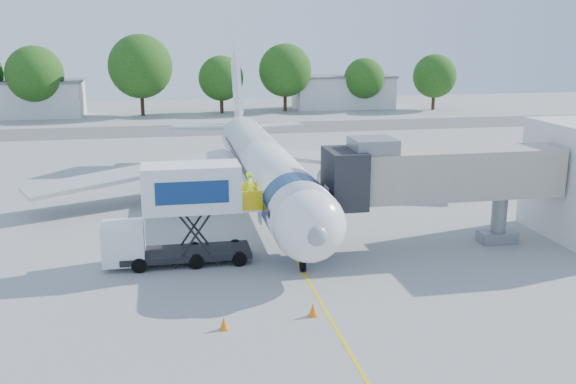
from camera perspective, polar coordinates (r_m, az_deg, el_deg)
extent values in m
plane|color=#999996|center=(43.08, -1.32, -2.58)|extent=(160.00, 160.00, 0.00)
cube|color=yellow|center=(43.08, -1.32, -2.57)|extent=(0.15, 70.00, 0.01)
cube|color=#59595B|center=(83.90, -6.05, 5.57)|extent=(120.00, 10.00, 0.01)
cylinder|color=white|center=(45.21, -1.96, 2.15)|extent=(3.70, 28.00, 3.70)
sphere|color=white|center=(31.87, 1.91, -3.00)|extent=(3.70, 3.70, 3.70)
sphere|color=gray|center=(30.43, 2.54, -3.84)|extent=(1.10, 1.10, 1.10)
cone|color=white|center=(61.80, -4.39, 5.36)|extent=(3.70, 6.00, 3.70)
cube|color=white|center=(62.29, -4.57, 9.32)|extent=(0.35, 7.26, 8.29)
cube|color=#B5B7BA|center=(50.77, 7.53, 2.56)|extent=(16.17, 9.32, 1.42)
cube|color=#B5B7BA|center=(48.33, -13.21, 1.71)|extent=(16.17, 9.32, 1.42)
cylinder|color=#999BA0|center=(48.13, 4.26, 0.78)|extent=(2.10, 3.60, 2.10)
cylinder|color=#999BA0|center=(46.57, -8.93, 0.19)|extent=(2.10, 3.60, 2.10)
cube|color=black|center=(31.46, 2.03, -2.37)|extent=(2.60, 1.39, 0.81)
cylinder|color=navy|center=(34.69, 0.83, -1.57)|extent=(3.73, 2.00, 3.73)
cylinder|color=silver|center=(33.98, 1.32, -5.89)|extent=(0.16, 0.16, 1.50)
cylinder|color=black|center=(34.13, 1.32, -6.57)|extent=(0.25, 0.64, 0.64)
cylinder|color=black|center=(49.10, 0.52, 0.07)|extent=(0.35, 0.90, 0.90)
cylinder|color=black|center=(48.39, -5.53, -0.21)|extent=(0.35, 0.90, 0.90)
cube|color=#ADA594|center=(38.04, 13.93, 1.60)|extent=(13.60, 2.60, 2.80)
cube|color=black|center=(35.95, 5.05, 1.25)|extent=(2.00, 3.20, 3.20)
cube|color=slate|center=(36.06, 7.57, 4.13)|extent=(2.40, 2.40, 0.80)
cylinder|color=slate|center=(40.30, 18.23, -2.27)|extent=(0.90, 0.90, 3.00)
cube|color=slate|center=(40.62, 18.10, -3.82)|extent=(2.20, 1.20, 0.70)
cylinder|color=black|center=(40.21, 16.98, -3.92)|extent=(0.30, 0.70, 0.70)
cylinder|color=black|center=(41.06, 19.21, -3.73)|extent=(0.30, 0.70, 0.70)
cube|color=black|center=(35.74, -9.02, -5.39)|extent=(7.00, 2.30, 0.35)
cube|color=white|center=(35.57, -14.41, -4.40)|extent=(2.20, 2.20, 2.10)
cube|color=black|center=(35.43, -14.45, -3.71)|extent=(1.90, 2.10, 0.70)
cube|color=white|center=(34.70, -8.60, 0.41)|extent=(5.20, 2.40, 2.50)
cube|color=navy|center=(33.52, -8.51, -0.07)|extent=(3.80, 0.04, 1.20)
cube|color=silver|center=(35.24, -3.41, -1.25)|extent=(1.10, 2.20, 0.10)
cube|color=#E0BC0B|center=(34.09, -3.19, -0.82)|extent=(1.10, 0.06, 1.10)
cube|color=#E0BC0B|center=(36.11, -3.63, 0.02)|extent=(1.10, 0.06, 1.10)
cylinder|color=black|center=(34.97, -4.34, -5.95)|extent=(0.80, 0.25, 0.80)
cylinder|color=black|center=(36.94, -4.71, -4.85)|extent=(0.80, 0.25, 0.80)
cylinder|color=black|center=(34.84, -13.09, -6.37)|extent=(0.80, 0.25, 0.80)
cylinder|color=black|center=(36.82, -12.98, -5.24)|extent=(0.80, 0.25, 0.80)
imported|color=#A9F019|center=(35.00, -3.36, 0.30)|extent=(0.64, 0.79, 1.87)
cube|color=white|center=(25.98, 11.53, -13.02)|extent=(3.63, 2.61, 1.31)
cube|color=navy|center=(25.80, 11.57, -12.19)|extent=(2.27, 2.09, 0.33)
cylinder|color=black|center=(25.48, 8.57, -14.29)|extent=(0.69, 0.42, 0.65)
cylinder|color=black|center=(26.64, 8.52, -12.95)|extent=(0.69, 0.42, 0.65)
cylinder|color=black|center=(25.70, 14.59, -14.35)|extent=(0.69, 0.42, 0.65)
cylinder|color=black|center=(26.85, 14.25, -13.03)|extent=(0.69, 0.42, 0.65)
cone|color=orange|center=(29.09, 2.24, -10.39)|extent=(0.40, 0.40, 0.64)
cube|color=orange|center=(29.21, 2.23, -10.93)|extent=(0.36, 0.36, 0.04)
cone|color=orange|center=(28.00, -5.72, -11.52)|extent=(0.38, 0.38, 0.60)
cube|color=orange|center=(28.12, -5.70, -12.04)|extent=(0.34, 0.34, 0.03)
cube|color=silver|center=(103.41, -22.76, 7.57)|extent=(18.00, 8.00, 5.00)
cube|color=slate|center=(103.19, -22.90, 9.03)|extent=(18.40, 8.40, 0.30)
cube|color=silver|center=(107.11, 4.93, 8.79)|extent=(16.00, 7.00, 5.00)
cube|color=slate|center=(106.89, 4.96, 10.21)|extent=(16.40, 7.40, 0.30)
cylinder|color=#382314|center=(100.46, -21.36, 7.15)|extent=(0.56, 0.56, 3.67)
sphere|color=#1B4612|center=(100.08, -21.59, 9.69)|extent=(8.15, 8.15, 8.15)
cylinder|color=#382314|center=(99.18, -12.83, 7.85)|extent=(0.56, 0.56, 4.23)
sphere|color=#1B4612|center=(98.77, -12.99, 10.83)|extent=(9.39, 9.39, 9.39)
cylinder|color=#382314|center=(100.45, -5.92, 7.87)|extent=(0.56, 0.56, 3.10)
sphere|color=#1B4612|center=(100.11, -5.97, 10.03)|extent=(6.88, 6.88, 6.88)
cylinder|color=#382314|center=(102.25, -0.26, 8.23)|extent=(0.56, 0.56, 3.71)
sphere|color=#1B4612|center=(101.89, -0.26, 10.77)|extent=(8.25, 8.25, 8.25)
cylinder|color=#382314|center=(105.07, 6.73, 8.07)|extent=(0.56, 0.56, 2.91)
sphere|color=#1B4612|center=(104.76, 6.79, 10.00)|extent=(6.46, 6.46, 6.46)
cylinder|color=#382314|center=(106.97, 12.79, 7.98)|extent=(0.56, 0.56, 3.11)
sphere|color=#1B4612|center=(106.65, 12.90, 10.02)|extent=(6.92, 6.92, 6.92)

